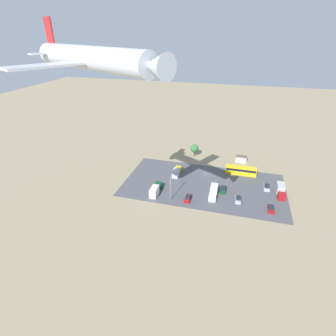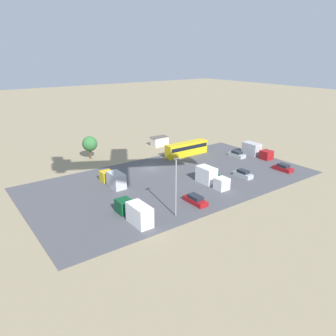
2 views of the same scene
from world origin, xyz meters
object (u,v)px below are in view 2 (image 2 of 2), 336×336
object	(u,v)px
parked_car_2	(209,173)
parked_car_1	(237,154)
shed_building	(159,141)
parked_car_0	(195,200)
parked_truck_1	(113,179)
parked_truck_2	(256,150)
parked_car_4	(283,168)
parked_truck_3	(211,177)
bus	(186,148)
parked_truck_0	(135,212)
parked_car_3	(243,174)

from	to	relation	value
parked_car_2	parked_car_1	bearing A→B (deg)	21.05
shed_building	parked_car_2	distance (m)	26.67
shed_building	parked_car_0	xyz separation A→B (m)	(16.42, 34.69, -0.62)
parked_truck_1	parked_truck_2	world-z (taller)	parked_truck_2
shed_building	parked_car_0	bearing A→B (deg)	64.67
shed_building	parked_car_2	world-z (taller)	shed_building
parked_car_0	parked_car_4	bearing A→B (deg)	-177.40
parked_truck_1	parked_truck_2	xyz separation A→B (m)	(-38.21, 3.42, 0.05)
parked_truck_2	parked_truck_3	bearing A→B (deg)	18.26
bus	parked_car_1	distance (m)	12.76
shed_building	parked_car_2	xyz separation A→B (m)	(5.39, 26.11, -0.57)
parked_truck_3	parked_car_1	bearing A→B (deg)	-151.97
parked_truck_0	parked_truck_1	world-z (taller)	parked_truck_0
parked_car_1	parked_truck_2	bearing A→B (deg)	-26.43
shed_building	parked_car_1	bearing A→B (deg)	115.27
shed_building	parked_car_4	size ratio (longest dim) A/B	1.11
parked_truck_2	parked_truck_3	distance (m)	23.64
parked_car_1	parked_truck_2	size ratio (longest dim) A/B	0.53
bus	parked_truck_0	world-z (taller)	bus
parked_truck_2	parked_truck_1	bearing A→B (deg)	-5.12
parked_truck_0	parked_truck_1	size ratio (longest dim) A/B	1.12
parked_truck_3	parked_truck_2	bearing A→B (deg)	-161.74
parked_car_0	parked_car_1	xyz separation A→B (m)	(-26.03, -14.35, 0.02)
parked_car_4	parked_truck_1	bearing A→B (deg)	-22.66
shed_building	parked_car_4	distance (m)	35.01
parked_car_3	parked_truck_0	distance (m)	28.25
bus	parked_car_0	world-z (taller)	bus
parked_truck_3	parked_car_4	bearing A→B (deg)	169.26
parked_car_1	parked_truck_3	size ratio (longest dim) A/B	0.58
parked_truck_0	parked_truck_1	bearing A→B (deg)	75.23
parked_car_4	parked_truck_3	size ratio (longest dim) A/B	0.57
parked_car_2	parked_car_3	size ratio (longest dim) A/B	1.11
parked_car_0	parked_truck_3	world-z (taller)	parked_truck_3
parked_car_0	parked_car_3	size ratio (longest dim) A/B	1.15
parked_car_0	parked_car_4	distance (m)	26.67
parked_car_3	parked_truck_3	size ratio (longest dim) A/B	0.55
shed_building	bus	xyz separation A→B (m)	(-0.18, 11.82, 0.59)
bus	parked_truck_3	xyz separation A→B (m)	(8.61, 18.12, -0.30)
bus	parked_car_4	size ratio (longest dim) A/B	2.77
shed_building	parked_car_3	size ratio (longest dim) A/B	1.14
bus	parked_car_2	bearing A→B (deg)	-21.30
parked_car_2	parked_truck_0	size ratio (longest dim) A/B	0.55
parked_truck_2	bus	bearing A→B (deg)	-37.74
parked_truck_1	parked_truck_2	bearing A→B (deg)	-5.12
parked_car_3	parked_truck_2	world-z (taller)	parked_truck_2
parked_car_2	parked_car_4	distance (m)	17.27
parked_truck_0	parked_truck_3	xyz separation A→B (m)	(-19.69, -4.04, 0.05)
parked_car_0	parked_car_4	world-z (taller)	parked_car_4
shed_building	parked_truck_1	world-z (taller)	parked_truck_1
parked_car_3	parked_car_1	bearing A→B (deg)	47.78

